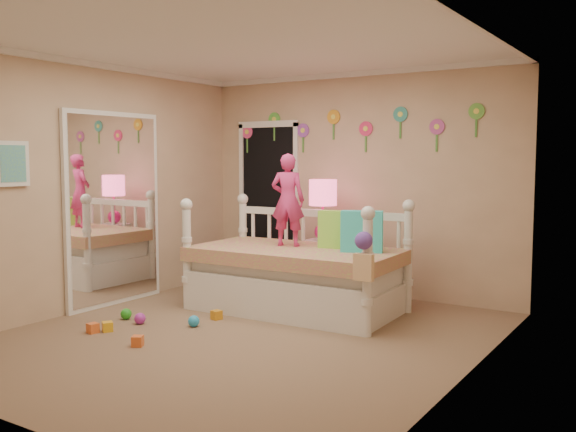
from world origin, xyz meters
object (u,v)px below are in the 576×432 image
Objects in this scene: nightstand at (323,269)px; child at (288,200)px; daybed at (296,254)px; table_lamp at (323,200)px.

child is at bearing -91.32° from nightstand.
child is 1.05m from nightstand.
child reaches higher than nightstand.
nightstand is (-0.09, 0.72, -0.27)m from daybed.
table_lamp is at bearing 0.00° from nightstand.
child is at bearing -95.92° from table_lamp.
daybed is at bearing 134.52° from child.
table_lamp is (-0.09, 0.72, 0.53)m from daybed.
child is 1.49× the size of nightstand.
nightstand is at bearing 95.10° from daybed.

